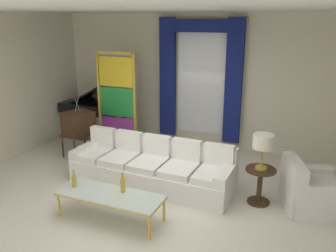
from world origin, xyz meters
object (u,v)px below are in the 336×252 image
at_px(coffee_table, 110,196).
at_px(vintage_tv, 78,124).
at_px(couch_white_long, 153,167).
at_px(peacock_figurine, 123,148).
at_px(bottle_blue_decanter, 123,184).
at_px(table_lamp_brass, 263,143).
at_px(grand_piano, 97,105).
at_px(armchair_white, 309,192).
at_px(bottle_crystal_tall, 74,180).
at_px(round_side_table, 260,183).
at_px(stained_glass_divider, 117,104).

xyz_separation_m(coffee_table, vintage_tv, (-1.93, 1.87, 0.35)).
distance_m(couch_white_long, peacock_figurine, 1.40).
relative_size(couch_white_long, bottle_blue_decanter, 9.06).
relative_size(table_lamp_brass, grand_piano, 0.38).
bearing_deg(peacock_figurine, armchair_white, -10.66).
relative_size(couch_white_long, coffee_table, 1.86).
xyz_separation_m(couch_white_long, bottle_crystal_tall, (-0.69, -1.34, 0.21)).
xyz_separation_m(bottle_blue_decanter, grand_piano, (-2.54, 3.10, 0.26)).
distance_m(bottle_crystal_tall, round_side_table, 2.91).
bearing_deg(armchair_white, bottle_crystal_tall, -155.93).
xyz_separation_m(bottle_crystal_tall, peacock_figurine, (-0.43, 2.18, -0.30)).
xyz_separation_m(couch_white_long, round_side_table, (1.88, 0.02, 0.05)).
distance_m(bottle_blue_decanter, armchair_white, 2.87).
height_order(bottle_crystal_tall, vintage_tv, vintage_tv).
bearing_deg(vintage_tv, coffee_table, -44.10).
height_order(stained_glass_divider, peacock_figurine, stained_glass_divider).
height_order(couch_white_long, table_lamp_brass, table_lamp_brass).
bearing_deg(table_lamp_brass, peacock_figurine, 164.75).
bearing_deg(peacock_figurine, table_lamp_brass, -15.25).
bearing_deg(vintage_tv, armchair_white, -5.07).
bearing_deg(bottle_crystal_tall, stained_glass_divider, 106.79).
bearing_deg(vintage_tv, couch_white_long, -15.22).
height_order(couch_white_long, stained_glass_divider, stained_glass_divider).
xyz_separation_m(coffee_table, round_side_table, (1.94, 1.35, -0.02)).
height_order(bottle_crystal_tall, table_lamp_brass, table_lamp_brass).
height_order(stained_glass_divider, round_side_table, stained_glass_divider).
bearing_deg(bottle_crystal_tall, grand_piano, 118.64).
xyz_separation_m(vintage_tv, round_side_table, (3.87, -0.52, -0.37)).
bearing_deg(coffee_table, armchair_white, 28.71).
bearing_deg(table_lamp_brass, round_side_table, -135.00).
xyz_separation_m(couch_white_long, bottle_blue_decanter, (0.08, -1.20, 0.23)).
height_order(stained_glass_divider, grand_piano, stained_glass_divider).
height_order(couch_white_long, coffee_table, couch_white_long).
bearing_deg(stained_glass_divider, coffee_table, -61.43).
bearing_deg(table_lamp_brass, armchair_white, 8.88).
distance_m(couch_white_long, grand_piano, 3.15).
relative_size(stained_glass_divider, peacock_figurine, 3.67).
bearing_deg(armchair_white, table_lamp_brass, -171.12).
xyz_separation_m(vintage_tv, stained_glass_divider, (0.52, 0.71, 0.33)).
distance_m(coffee_table, bottle_blue_decanter, 0.25).
bearing_deg(table_lamp_brass, vintage_tv, 172.31).
distance_m(bottle_blue_decanter, peacock_figurine, 2.38).
bearing_deg(stained_glass_divider, armchair_white, -15.37).
bearing_deg(peacock_figurine, coffee_table, -64.03).
bearing_deg(coffee_table, peacock_figurine, 115.97).
distance_m(coffee_table, bottle_crystal_tall, 0.64).
bearing_deg(round_side_table, peacock_figurine, 164.75).
xyz_separation_m(coffee_table, armchair_white, (2.67, 1.46, -0.09)).
distance_m(coffee_table, vintage_tv, 2.71).
height_order(couch_white_long, vintage_tv, vintage_tv).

